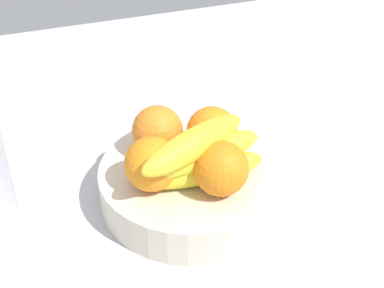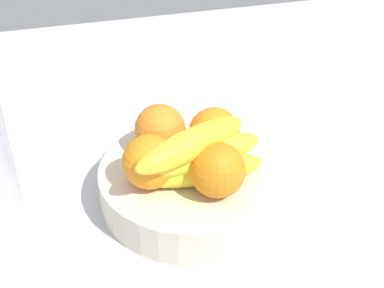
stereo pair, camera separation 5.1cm
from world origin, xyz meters
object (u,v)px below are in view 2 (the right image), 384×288
at_px(orange_center, 218,170).
at_px(banana_bunch, 197,157).
at_px(fruit_bowl, 192,183).
at_px(orange_front_left, 160,129).
at_px(orange_front_right, 149,160).
at_px(orange_back_left, 214,133).

relative_size(orange_center, banana_bunch, 0.38).
xyz_separation_m(fruit_bowl, orange_front_left, (-0.03, 0.05, 0.06)).
bearing_deg(banana_bunch, fruit_bowl, 87.61).
distance_m(fruit_bowl, banana_bunch, 0.08).
relative_size(fruit_bowl, orange_front_right, 3.59).
bearing_deg(orange_front_left, orange_back_left, -22.25).
distance_m(fruit_bowl, orange_front_left, 0.09).
relative_size(orange_front_right, orange_center, 1.00).
height_order(orange_front_left, orange_back_left, same).
relative_size(fruit_bowl, orange_front_left, 3.59).
bearing_deg(fruit_bowl, orange_back_left, 31.44).
relative_size(orange_front_right, banana_bunch, 0.38).
bearing_deg(orange_center, orange_front_right, 151.39).
bearing_deg(orange_center, banana_bunch, 126.23).
height_order(orange_front_left, banana_bunch, banana_bunch).
bearing_deg(orange_center, fruit_bowl, 107.12).
bearing_deg(banana_bunch, orange_front_left, 110.24).
xyz_separation_m(fruit_bowl, orange_center, (0.02, -0.06, 0.06)).
bearing_deg(orange_center, orange_front_left, 114.46).
bearing_deg(orange_back_left, orange_front_right, -159.34).
bearing_deg(orange_center, orange_back_left, 75.77).
height_order(orange_front_right, orange_center, same).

